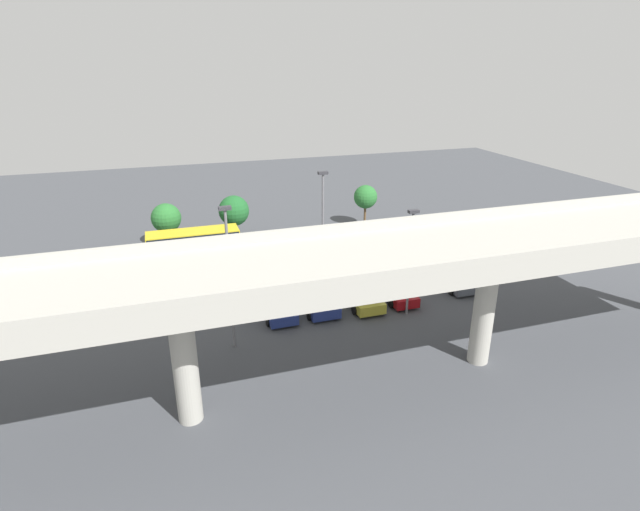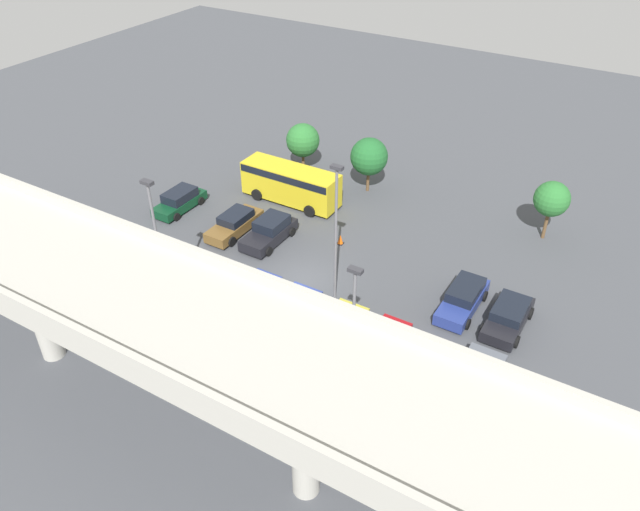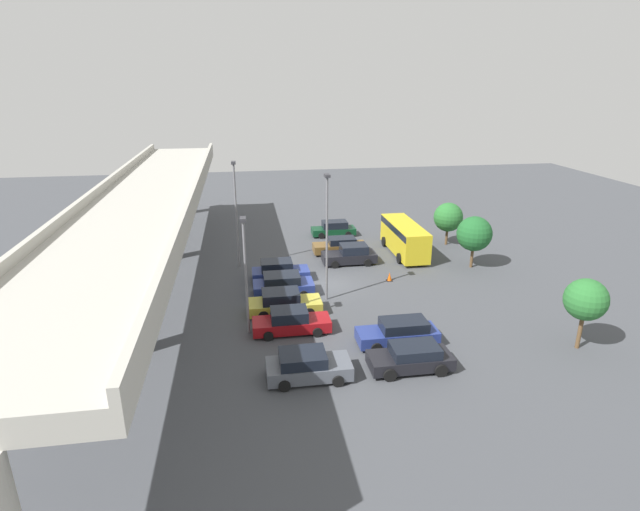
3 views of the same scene
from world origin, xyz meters
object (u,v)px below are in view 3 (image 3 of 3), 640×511
at_px(parked_car_2, 291,322).
at_px(parked_car_5, 279,271).
at_px(lamp_post_by_overpass, 236,208).
at_px(tree_front_far_right, 448,217).
at_px(parked_car_3, 284,303).
at_px(parked_car_8, 334,229).
at_px(tree_front_centre, 474,234).
at_px(parked_car_4, 283,285).
at_px(lamp_post_near_aisle, 245,267).
at_px(tree_front_left, 586,300).
at_px(parked_car_7, 340,246).
at_px(parked_car_1, 399,332).
at_px(parked_car_6, 350,255).
at_px(lamp_post_mid_lot, 327,230).
at_px(parked_car_9, 307,366).
at_px(parked_car_0, 411,357).
at_px(shuttle_bus, 404,236).
at_px(traffic_cone, 389,277).

bearing_deg(parked_car_2, parked_car_5, 90.07).
relative_size(lamp_post_by_overpass, tree_front_far_right, 2.18).
height_order(parked_car_3, parked_car_8, parked_car_3).
height_order(parked_car_2, parked_car_3, parked_car_3).
bearing_deg(tree_front_far_right, tree_front_centre, 176.76).
distance_m(parked_car_4, parked_car_8, 15.33).
bearing_deg(lamp_post_by_overpass, tree_front_centre, -99.26).
xyz_separation_m(lamp_post_near_aisle, tree_front_left, (-4.90, -19.09, -1.30)).
bearing_deg(lamp_post_by_overpass, parked_car_7, -77.03).
bearing_deg(parked_car_4, tree_front_far_right, 29.65).
distance_m(parked_car_1, parked_car_6, 14.04).
xyz_separation_m(parked_car_2, parked_car_7, (14.32, -5.97, 0.00)).
bearing_deg(parked_car_6, lamp_post_mid_lot, 65.15).
relative_size(parked_car_9, lamp_post_near_aisle, 0.60).
xyz_separation_m(parked_car_0, tree_front_centre, (14.33, -10.17, 2.23)).
bearing_deg(shuttle_bus, tree_front_far_right, 112.16).
bearing_deg(lamp_post_near_aisle, parked_car_2, -96.44).
bearing_deg(lamp_post_mid_lot, tree_front_centre, -70.88).
xyz_separation_m(parked_car_6, lamp_post_by_overpass, (0.64, 9.46, 4.37)).
xyz_separation_m(parked_car_5, parked_car_9, (-14.02, -0.33, -0.02)).
height_order(lamp_post_by_overpass, tree_front_centre, lamp_post_by_overpass).
xyz_separation_m(parked_car_6, parked_car_7, (2.74, 0.35, -0.06)).
bearing_deg(parked_car_7, parked_car_4, 54.85).
relative_size(parked_car_1, parked_car_6, 1.05).
height_order(parked_car_5, parked_car_8, parked_car_5).
xyz_separation_m(parked_car_8, tree_front_left, (-24.42, -10.07, 2.38)).
distance_m(parked_car_6, parked_car_7, 2.76).
height_order(parked_car_6, parked_car_8, parked_car_6).
height_order(parked_car_3, parked_car_7, parked_car_3).
height_order(tree_front_far_right, traffic_cone, tree_front_far_right).
relative_size(parked_car_8, tree_front_left, 1.02).
bearing_deg(parked_car_0, parked_car_6, -90.96).
relative_size(parked_car_8, parked_car_9, 0.99).
bearing_deg(parked_car_9, parked_car_5, 91.36).
xyz_separation_m(parked_car_5, parked_car_6, (2.81, -6.32, 0.02)).
bearing_deg(lamp_post_mid_lot, parked_car_0, -162.95).
bearing_deg(parked_car_9, tree_front_centre, 42.05).
relative_size(parked_car_8, lamp_post_near_aisle, 0.59).
bearing_deg(lamp_post_by_overpass, parked_car_4, -153.44).
bearing_deg(parked_car_4, parked_car_7, 54.85).
height_order(parked_car_3, parked_car_5, parked_car_3).
bearing_deg(lamp_post_mid_lot, parked_car_7, -16.62).
height_order(parked_car_6, lamp_post_by_overpass, lamp_post_by_overpass).
bearing_deg(traffic_cone, parked_car_3, 117.13).
bearing_deg(lamp_post_mid_lot, parked_car_2, 146.05).
bearing_deg(parked_car_0, parked_car_4, -61.65).
bearing_deg(tree_front_left, parked_car_6, 32.11).
distance_m(parked_car_1, parked_car_8, 22.28).
bearing_deg(parked_car_6, traffic_cone, 116.69).
xyz_separation_m(lamp_post_by_overpass, tree_front_far_right, (3.07, -19.70, -2.45)).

